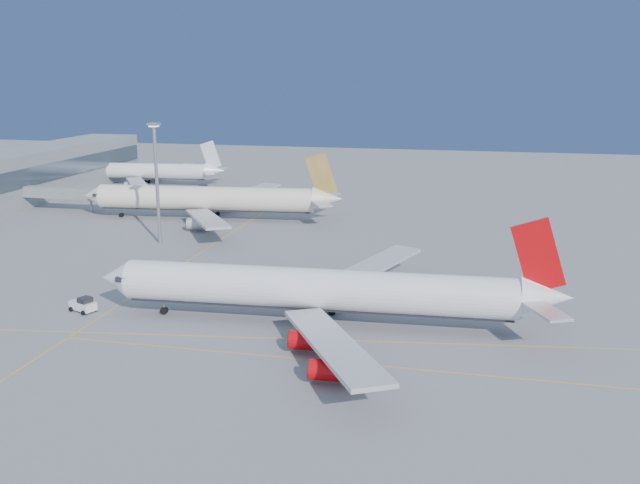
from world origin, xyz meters
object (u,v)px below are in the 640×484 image
at_px(light_mast, 156,173).
at_px(airliner_virgin, 326,290).
at_px(airliner_etihad, 211,199).
at_px(pushback_tug, 83,305).
at_px(airliner_third, 143,171).

bearing_deg(light_mast, airliner_virgin, -42.01).
relative_size(airliner_virgin, light_mast, 2.71).
distance_m(airliner_etihad, light_mast, 29.17).
bearing_deg(airliner_virgin, light_mast, 135.26).
bearing_deg(pushback_tug, airliner_third, 133.94).
distance_m(airliner_third, pushback_tug, 132.81).
bearing_deg(airliner_third, pushback_tug, -73.10).
xyz_separation_m(airliner_etihad, airliner_third, (-43.77, 49.64, -0.86)).
bearing_deg(airliner_third, airliner_virgin, -58.46).
height_order(airliner_virgin, airliner_etihad, airliner_etihad).
height_order(airliner_virgin, light_mast, light_mast).
height_order(pushback_tug, light_mast, light_mast).
xyz_separation_m(airliner_etihad, light_mast, (-1.89, -27.18, 10.40)).
xyz_separation_m(airliner_virgin, light_mast, (-47.88, 43.13, 10.48)).
bearing_deg(pushback_tug, airliner_etihad, 116.70).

